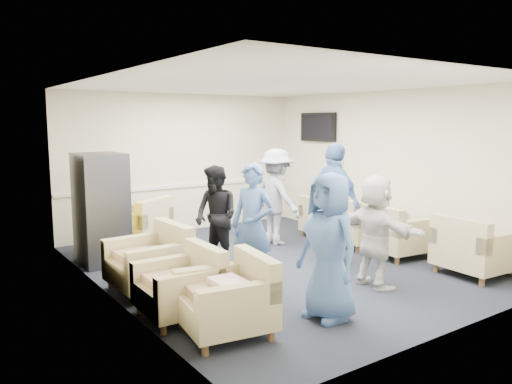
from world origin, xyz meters
TOP-DOWN VIEW (x-y plane):
  - floor at (0.00, 0.00)m, footprint 6.00×6.00m
  - ceiling at (0.00, 0.00)m, footprint 6.00×6.00m
  - back_wall at (0.00, 3.00)m, footprint 5.00×0.02m
  - front_wall at (0.00, -3.00)m, footprint 5.00×0.02m
  - left_wall at (-2.50, 0.00)m, footprint 0.02×6.00m
  - right_wall at (2.50, 0.00)m, footprint 0.02×6.00m
  - chair_rail at (0.00, 2.98)m, footprint 4.98×0.04m
  - tv at (2.44, 1.80)m, footprint 0.10×1.00m
  - armchair_left_near at (-1.85, -1.73)m, footprint 0.98×0.98m
  - armchair_left_mid at (-2.04, -1.04)m, footprint 0.84×0.84m
  - armchair_left_far at (-1.97, -0.02)m, footprint 0.93×0.93m
  - armchair_right_near at (1.99, -2.01)m, footprint 0.96×0.96m
  - armchair_right_midnear at (1.90, -0.71)m, footprint 0.99×0.99m
  - armchair_right_midfar at (1.87, 0.15)m, footprint 0.91×0.91m
  - armchair_right_far at (1.89, 0.90)m, footprint 0.85×0.85m
  - armchair_corner at (-1.31, 2.11)m, footprint 1.30×1.30m
  - vending_machine at (-2.09, 1.60)m, footprint 0.69×0.80m
  - backpack at (-1.41, -0.68)m, footprint 0.33×0.27m
  - pillow at (-1.86, -1.72)m, footprint 0.31×0.40m
  - person_front_left at (-0.76, -2.00)m, footprint 0.54×0.81m
  - person_mid_left at (-0.85, -0.66)m, footprint 0.62×0.71m
  - person_back_left at (-0.73, 0.48)m, footprint 0.70×0.83m
  - person_back_right at (0.83, 1.05)m, footprint 0.67×1.12m
  - person_mid_right at (0.82, -0.42)m, footprint 0.52×1.11m
  - person_front_right at (0.49, -1.55)m, footprint 0.54×1.41m

SIDE VIEW (x-z plane):
  - floor at x=0.00m, z-range 0.00..0.00m
  - backpack at x=-1.41m, z-range 0.01..0.51m
  - armchair_right_far at x=1.89m, z-range 0.00..0.65m
  - armchair_left_mid at x=-2.04m, z-range 0.00..0.66m
  - armchair_left_near at x=-1.85m, z-range 0.00..0.69m
  - armchair_left_far at x=-1.97m, z-range 0.00..0.72m
  - armchair_right_midnear at x=1.90m, z-range 0.00..0.72m
  - armchair_right_midfar at x=1.87m, z-range 0.00..0.72m
  - armchair_right_near at x=1.99m, z-range 0.00..0.73m
  - armchair_corner at x=-1.31m, z-range 0.00..0.75m
  - pillow at x=-1.86m, z-range 0.45..0.57m
  - person_front_right at x=0.49m, z-range 0.00..1.49m
  - person_back_left at x=-0.73m, z-range 0.00..1.51m
  - person_front_left at x=-0.76m, z-range 0.00..1.62m
  - person_mid_left at x=-0.85m, z-range 0.00..1.64m
  - person_back_right at x=0.83m, z-range 0.00..1.69m
  - vending_machine at x=-2.09m, z-range 0.00..1.69m
  - chair_rail at x=0.00m, z-range 0.87..0.93m
  - person_mid_right at x=0.82m, z-range 0.00..1.85m
  - back_wall at x=0.00m, z-range 0.00..2.70m
  - front_wall at x=0.00m, z-range 0.00..2.70m
  - left_wall at x=-2.50m, z-range 0.00..2.70m
  - right_wall at x=2.50m, z-range 0.00..2.70m
  - tv at x=2.44m, z-range 1.76..2.34m
  - ceiling at x=0.00m, z-range 2.70..2.70m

